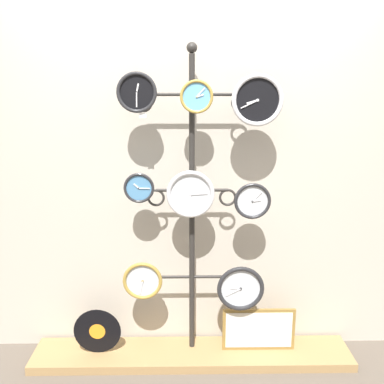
{
  "coord_description": "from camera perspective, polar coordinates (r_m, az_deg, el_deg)",
  "views": [
    {
      "loc": [
        -0.04,
        -2.42,
        1.88
      ],
      "look_at": [
        0.0,
        0.36,
        1.2
      ],
      "focal_mm": 42.0,
      "sensor_mm": 36.0,
      "label": 1
    }
  ],
  "objects": [
    {
      "name": "clock_middle_left",
      "position": [
        2.85,
        -6.74,
        0.54
      ],
      "size": [
        0.19,
        0.04,
        0.19
      ],
      "color": "#4C84B2"
    },
    {
      "name": "picture_frame",
      "position": [
        3.29,
        8.46,
        -16.88
      ],
      "size": [
        0.5,
        0.02,
        0.31
      ],
      "color": "olive",
      "rests_on": "low_shelf"
    },
    {
      "name": "clock_top_center",
      "position": [
        2.74,
        0.58,
        12.02
      ],
      "size": [
        0.2,
        0.04,
        0.2
      ],
      "color": "#60A8DB"
    },
    {
      "name": "clock_top_left",
      "position": [
        2.75,
        -7.03,
        12.45
      ],
      "size": [
        0.24,
        0.04,
        0.24
      ],
      "color": "black"
    },
    {
      "name": "clock_middle_right",
      "position": [
        2.86,
        7.68,
        -1.13
      ],
      "size": [
        0.23,
        0.04,
        0.23
      ],
      "color": "silver"
    },
    {
      "name": "display_stand",
      "position": [
        3.07,
        -0.01,
        -8.9
      ],
      "size": [
        0.74,
        0.41,
        2.12
      ],
      "color": "#282623",
      "rests_on": "ground_plane"
    },
    {
      "name": "clock_bottom_left",
      "position": [
        3.03,
        -6.29,
        -11.13
      ],
      "size": [
        0.26,
        0.04,
        0.26
      ],
      "color": "silver"
    },
    {
      "name": "clock_top_right",
      "position": [
        2.76,
        8.32,
        11.47
      ],
      "size": [
        0.31,
        0.04,
        0.31
      ],
      "color": "black"
    },
    {
      "name": "clock_bottom_right",
      "position": [
        3.07,
        6.18,
        -12.08
      ],
      "size": [
        0.32,
        0.04,
        0.32
      ],
      "color": "silver"
    },
    {
      "name": "shop_wall",
      "position": [
        3.03,
        -0.06,
        4.67
      ],
      "size": [
        4.4,
        0.04,
        2.8
      ],
      "color": "#BCB2A3",
      "rests_on": "ground_plane"
    },
    {
      "name": "low_shelf",
      "position": [
        3.33,
        0.0,
        -19.93
      ],
      "size": [
        2.2,
        0.36,
        0.06
      ],
      "color": "#9E7A4C",
      "rests_on": "ground_plane"
    },
    {
      "name": "vinyl_record",
      "position": [
        3.28,
        -11.93,
        -16.92
      ],
      "size": [
        0.32,
        0.01,
        0.32
      ],
      "color": "black",
      "rests_on": "low_shelf"
    },
    {
      "name": "price_tag_upper",
      "position": [
        2.75,
        -6.26,
        9.63
      ],
      "size": [
        0.04,
        0.0,
        0.03
      ],
      "color": "white"
    },
    {
      "name": "clock_middle_center",
      "position": [
        2.82,
        -0.19,
        -0.27
      ],
      "size": [
        0.3,
        0.04,
        0.3
      ],
      "color": "silver"
    }
  ]
}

